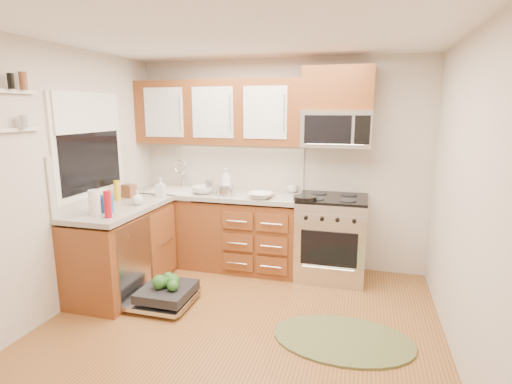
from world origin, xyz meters
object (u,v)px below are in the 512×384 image
(range, at_px, (331,237))
(stock_pot, at_px, (225,190))
(sink, at_px, (176,200))
(skillet, at_px, (305,198))
(bowl_b, at_px, (203,190))
(paper_towel_roll, at_px, (95,202))
(cup, at_px, (292,189))
(upper_cabinets, at_px, (218,112))
(cutting_board, at_px, (263,195))
(bowl_a, at_px, (261,196))
(dishwasher, at_px, (164,295))
(microwave, at_px, (336,129))
(rug, at_px, (343,339))

(range, xyz_separation_m, stock_pot, (-1.24, -0.12, 0.51))
(range, relative_size, stock_pot, 4.51)
(sink, distance_m, skillet, 1.68)
(skillet, relative_size, bowl_b, 0.91)
(paper_towel_roll, bearing_deg, cup, 42.05)
(paper_towel_roll, bearing_deg, stock_pot, 51.37)
(upper_cabinets, relative_size, paper_towel_roll, 8.67)
(range, bearing_deg, paper_towel_roll, -149.52)
(skillet, xyz_separation_m, paper_towel_roll, (-1.87, -1.01, 0.07))
(cutting_board, bearing_deg, cup, 40.96)
(skillet, height_order, bowl_a, skillet)
(sink, xyz_separation_m, bowl_a, (1.14, -0.17, 0.16))
(dishwasher, relative_size, cup, 5.34)
(bowl_b, bearing_deg, stock_pot, -5.64)
(dishwasher, height_order, skillet, skillet)
(microwave, relative_size, cutting_board, 3.00)
(bowl_a, bearing_deg, microwave, 20.76)
(sink, bearing_deg, bowl_a, -8.49)
(upper_cabinets, relative_size, cup, 15.63)
(upper_cabinets, distance_m, bowl_b, 0.95)
(microwave, height_order, dishwasher, microwave)
(stock_pot, relative_size, cutting_board, 0.83)
(paper_towel_roll, height_order, cup, paper_towel_roll)
(rug, height_order, skillet, skillet)
(sink, relative_size, skillet, 2.48)
(cup, bearing_deg, bowl_b, -162.86)
(stock_pot, bearing_deg, rug, -39.16)
(upper_cabinets, relative_size, bowl_b, 7.44)
(microwave, bearing_deg, dishwasher, -140.93)
(rug, xyz_separation_m, stock_pot, (-1.46, 1.19, 0.98))
(microwave, height_order, bowl_a, microwave)
(dishwasher, relative_size, paper_towel_roll, 2.96)
(sink, relative_size, cup, 4.73)
(sink, relative_size, dishwasher, 0.89)
(rug, relative_size, cup, 8.97)
(paper_towel_roll, relative_size, bowl_b, 0.86)
(range, xyz_separation_m, skillet, (-0.28, -0.25, 0.50))
(rug, xyz_separation_m, paper_towel_roll, (-2.37, 0.05, 1.03))
(upper_cabinets, xyz_separation_m, range, (1.41, -0.15, -1.40))
(dishwasher, bearing_deg, cup, 52.46)
(dishwasher, bearing_deg, skillet, 34.93)
(cup, bearing_deg, range, -23.64)
(dishwasher, distance_m, paper_towel_roll, 1.13)
(upper_cabinets, distance_m, cutting_board, 1.13)
(range, height_order, dishwasher, range)
(upper_cabinets, bearing_deg, cup, 4.75)
(skillet, bearing_deg, paper_towel_roll, -151.51)
(skillet, relative_size, paper_towel_roll, 1.06)
(stock_pot, xyz_separation_m, paper_towel_roll, (-0.91, -1.14, 0.05))
(paper_towel_roll, bearing_deg, microwave, 32.80)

